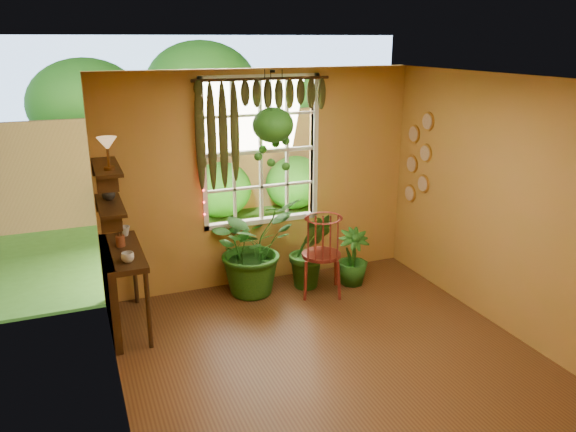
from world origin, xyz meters
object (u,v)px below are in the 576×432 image
object	(u,v)px
counter_ledge	(114,281)
hanging_basket	(273,130)
windsor_chair	(321,266)
potted_plant_left	(252,246)
potted_plant_mid	(311,250)

from	to	relation	value
counter_ledge	hanging_basket	xyz separation A→B (m)	(1.94, 0.31, 1.47)
counter_ledge	windsor_chair	xyz separation A→B (m)	(2.43, -0.04, -0.18)
potted_plant_left	hanging_basket	world-z (taller)	hanging_basket
potted_plant_left	potted_plant_mid	distance (m)	0.75
windsor_chair	potted_plant_mid	distance (m)	0.27
counter_ledge	hanging_basket	distance (m)	2.45
counter_ledge	potted_plant_mid	xyz separation A→B (m)	(2.39, 0.20, -0.06)
potted_plant_left	counter_ledge	bearing A→B (deg)	-168.61
windsor_chair	potted_plant_mid	bearing A→B (deg)	120.56
counter_ledge	hanging_basket	world-z (taller)	hanging_basket
hanging_basket	potted_plant_mid	bearing A→B (deg)	-14.25
counter_ledge	potted_plant_left	size ratio (longest dim) A/B	1.00
potted_plant_left	hanging_basket	xyz separation A→B (m)	(0.28, -0.02, 1.42)
counter_ledge	hanging_basket	bearing A→B (deg)	9.18
potted_plant_left	hanging_basket	size ratio (longest dim) A/B	1.04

